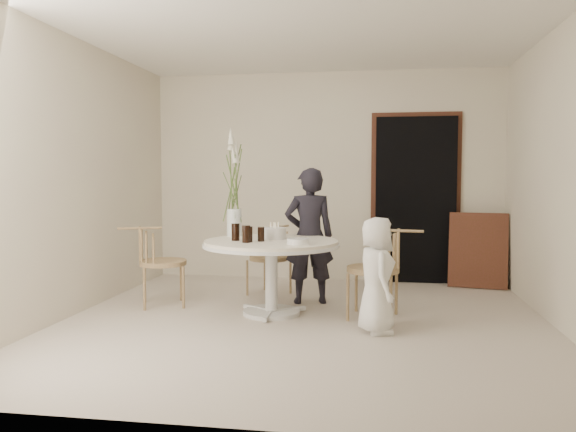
# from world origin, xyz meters

# --- Properties ---
(ground) EXTENTS (4.50, 4.50, 0.00)m
(ground) POSITION_xyz_m (0.00, 0.00, 0.00)
(ground) COLOR beige
(ground) RESTS_ON ground
(room_shell) EXTENTS (4.50, 4.50, 4.50)m
(room_shell) POSITION_xyz_m (0.00, 0.00, 1.62)
(room_shell) COLOR white
(room_shell) RESTS_ON ground
(doorway) EXTENTS (1.00, 0.10, 2.10)m
(doorway) POSITION_xyz_m (1.15, 2.19, 1.05)
(doorway) COLOR black
(doorway) RESTS_ON ground
(door_trim) EXTENTS (1.12, 0.03, 2.22)m
(door_trim) POSITION_xyz_m (1.15, 2.23, 1.11)
(door_trim) COLOR #5A291F
(door_trim) RESTS_ON ground
(table) EXTENTS (1.33, 1.33, 0.73)m
(table) POSITION_xyz_m (-0.35, 0.25, 0.62)
(table) COLOR silver
(table) RESTS_ON ground
(picture_frame) EXTENTS (0.71, 0.33, 0.91)m
(picture_frame) POSITION_xyz_m (1.89, 1.95, 0.45)
(picture_frame) COLOR #5A291F
(picture_frame) RESTS_ON ground
(chair_far) EXTENTS (0.54, 0.56, 0.78)m
(chair_far) POSITION_xyz_m (-0.50, 1.26, 0.50)
(chair_far) COLOR #A18C57
(chair_far) RESTS_ON ground
(chair_right) EXTENTS (0.56, 0.53, 0.86)m
(chair_right) POSITION_xyz_m (0.75, 0.25, 0.56)
(chair_right) COLOR #A18C57
(chair_right) RESTS_ON ground
(chair_left) EXTENTS (0.60, 0.58, 0.84)m
(chair_left) POSITION_xyz_m (-1.64, 0.40, 0.54)
(chair_left) COLOR #A18C57
(chair_left) RESTS_ON ground
(girl) EXTENTS (0.59, 0.46, 1.44)m
(girl) POSITION_xyz_m (-0.04, 0.80, 0.72)
(girl) COLOR black
(girl) RESTS_ON ground
(boy) EXTENTS (0.43, 0.55, 1.00)m
(boy) POSITION_xyz_m (0.66, -0.25, 0.50)
(boy) COLOR white
(boy) RESTS_ON ground
(birthday_cake) EXTENTS (0.24, 0.24, 0.16)m
(birthday_cake) POSITION_xyz_m (-0.35, 0.37, 0.79)
(birthday_cake) COLOR silver
(birthday_cake) RESTS_ON table
(cola_tumbler_a) EXTENTS (0.08, 0.08, 0.15)m
(cola_tumbler_a) POSITION_xyz_m (-0.53, 0.06, 0.80)
(cola_tumbler_a) COLOR black
(cola_tumbler_a) RESTS_ON table
(cola_tumbler_b) EXTENTS (0.10, 0.10, 0.16)m
(cola_tumbler_b) POSITION_xyz_m (-0.55, 0.03, 0.81)
(cola_tumbler_b) COLOR black
(cola_tumbler_b) RESTS_ON table
(cola_tumbler_c) EXTENTS (0.09, 0.09, 0.17)m
(cola_tumbler_c) POSITION_xyz_m (-0.69, 0.17, 0.81)
(cola_tumbler_c) COLOR black
(cola_tumbler_c) RESTS_ON table
(cola_tumbler_d) EXTENTS (0.07, 0.07, 0.14)m
(cola_tumbler_d) POSITION_xyz_m (-0.43, 0.14, 0.80)
(cola_tumbler_d) COLOR black
(cola_tumbler_d) RESTS_ON table
(plate_stack) EXTENTS (0.21, 0.21, 0.05)m
(plate_stack) POSITION_xyz_m (-0.05, -0.02, 0.76)
(plate_stack) COLOR white
(plate_stack) RESTS_ON table
(flower_vase) EXTENTS (0.15, 0.15, 1.12)m
(flower_vase) POSITION_xyz_m (-0.80, 0.57, 1.20)
(flower_vase) COLOR white
(flower_vase) RESTS_ON table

